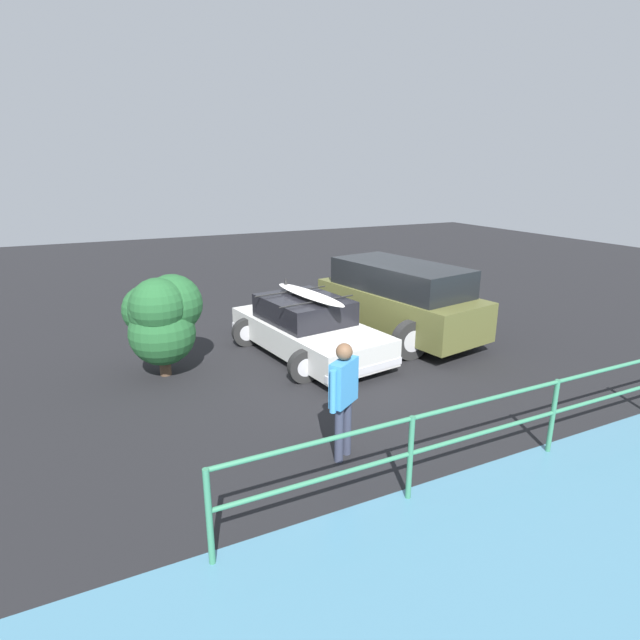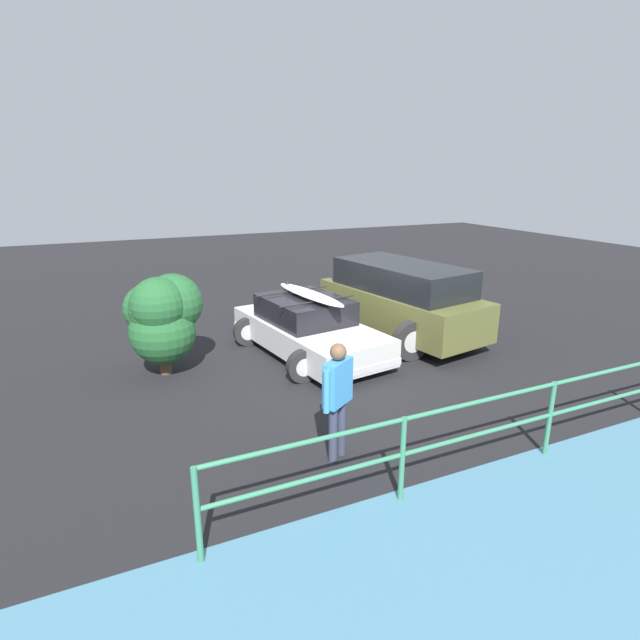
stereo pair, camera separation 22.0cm
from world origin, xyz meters
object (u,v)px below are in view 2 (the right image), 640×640
(suv_car, at_px, (400,299))
(person_bystander, at_px, (338,391))
(sedan_car, at_px, (308,327))
(bush_near_left, at_px, (162,316))

(suv_car, xyz_separation_m, person_bystander, (3.80, 4.24, 0.09))
(sedan_car, height_order, bush_near_left, bush_near_left)
(suv_car, height_order, bush_near_left, bush_near_left)
(sedan_car, relative_size, suv_car, 0.92)
(person_bystander, relative_size, bush_near_left, 0.86)
(suv_car, relative_size, person_bystander, 2.70)
(suv_car, bearing_deg, bush_near_left, 0.22)
(sedan_car, bearing_deg, suv_car, -176.21)
(sedan_car, height_order, person_bystander, person_bystander)
(suv_car, relative_size, bush_near_left, 2.32)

